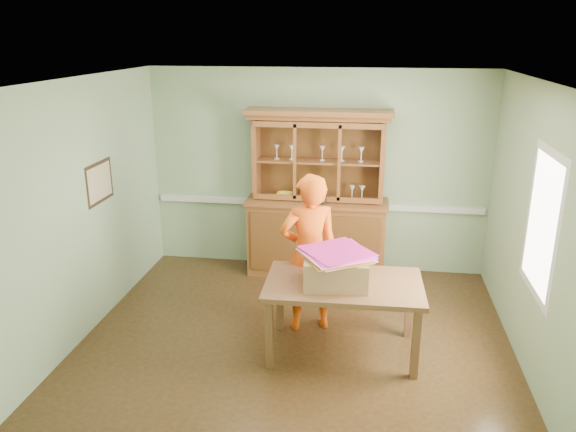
% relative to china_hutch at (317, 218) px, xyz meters
% --- Properties ---
extents(floor, '(4.50, 4.50, 0.00)m').
position_rel_china_hutch_xyz_m(floor, '(-0.03, -1.75, -0.77)').
color(floor, '#4B3218').
rests_on(floor, ground).
extents(ceiling, '(4.50, 4.50, 0.00)m').
position_rel_china_hutch_xyz_m(ceiling, '(-0.03, -1.75, 1.93)').
color(ceiling, white).
rests_on(ceiling, wall_back).
extents(wall_back, '(4.50, 0.00, 4.50)m').
position_rel_china_hutch_xyz_m(wall_back, '(-0.03, 0.25, 0.58)').
color(wall_back, '#88A57C').
rests_on(wall_back, floor).
extents(wall_left, '(0.00, 4.00, 4.00)m').
position_rel_china_hutch_xyz_m(wall_left, '(-2.28, -1.75, 0.58)').
color(wall_left, '#88A57C').
rests_on(wall_left, floor).
extents(wall_right, '(0.00, 4.00, 4.00)m').
position_rel_china_hutch_xyz_m(wall_right, '(2.22, -1.75, 0.58)').
color(wall_right, '#88A57C').
rests_on(wall_right, floor).
extents(wall_front, '(4.50, 0.00, 4.50)m').
position_rel_china_hutch_xyz_m(wall_front, '(-0.03, -3.75, 0.58)').
color(wall_front, '#88A57C').
rests_on(wall_front, floor).
extents(chair_rail, '(4.41, 0.05, 0.08)m').
position_rel_china_hutch_xyz_m(chair_rail, '(-0.03, 0.22, 0.13)').
color(chair_rail, silver).
rests_on(chair_rail, wall_back).
extents(framed_map, '(0.03, 0.60, 0.46)m').
position_rel_china_hutch_xyz_m(framed_map, '(-2.26, -1.45, 0.78)').
color(framed_map, black).
rests_on(framed_map, wall_left).
extents(window_panel, '(0.03, 0.96, 1.36)m').
position_rel_china_hutch_xyz_m(window_panel, '(2.20, -2.05, 0.73)').
color(window_panel, silver).
rests_on(window_panel, wall_right).
extents(china_hutch, '(1.87, 0.62, 2.20)m').
position_rel_china_hutch_xyz_m(china_hutch, '(0.00, 0.00, 0.00)').
color(china_hutch, brown).
rests_on(china_hutch, floor).
extents(dining_table, '(1.57, 0.97, 0.77)m').
position_rel_china_hutch_xyz_m(dining_table, '(0.47, -1.97, -0.09)').
color(dining_table, brown).
rests_on(dining_table, floor).
extents(cardboard_box, '(0.64, 0.53, 0.28)m').
position_rel_china_hutch_xyz_m(cardboard_box, '(0.39, -2.02, 0.14)').
color(cardboard_box, tan).
rests_on(cardboard_box, dining_table).
extents(kite_stack, '(0.79, 0.79, 0.06)m').
position_rel_china_hutch_xyz_m(kite_stack, '(0.38, -2.02, 0.32)').
color(kite_stack, '#E26BE1').
rests_on(kite_stack, cardboard_box).
extents(person, '(0.74, 0.62, 1.75)m').
position_rel_china_hutch_xyz_m(person, '(0.07, -1.51, 0.10)').
color(person, '#F7570F').
rests_on(person, floor).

